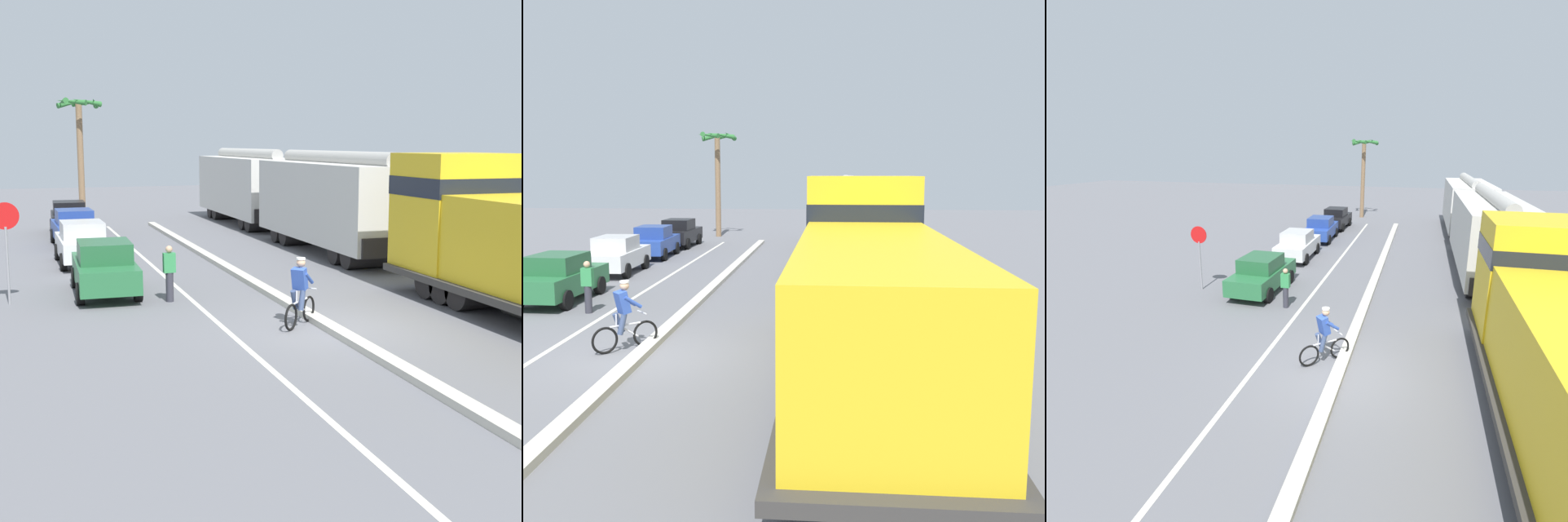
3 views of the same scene
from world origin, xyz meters
TOP-DOWN VIEW (x-y plane):
  - ground_plane at (0.00, 0.00)m, footprint 120.00×120.00m
  - median_curb at (0.00, 6.00)m, footprint 0.36×36.00m
  - lane_stripe at (-2.40, 6.00)m, footprint 0.14×36.00m
  - locomotive at (5.23, -0.89)m, footprint 3.10×11.61m
  - hopper_car_lead at (5.23, 11.26)m, footprint 2.90×10.60m
  - hopper_car_middle at (5.23, 22.86)m, footprint 2.90×10.60m
  - parked_car_green at (-4.66, 5.90)m, footprint 1.92×4.25m
  - parked_car_white at (-4.80, 11.73)m, footprint 1.88×4.22m
  - parked_car_blue at (-4.69, 16.86)m, footprint 1.92×4.24m
  - parked_car_black at (-4.57, 21.52)m, footprint 1.94×4.25m
  - cyclist at (-0.55, 0.46)m, footprint 1.28×1.22m
  - palm_tree_near at (-3.37, 27.45)m, footprint 2.68×2.77m
  - pedestrian_by_cars at (-3.03, 4.28)m, footprint 0.34×0.22m

SIDE VIEW (x-z plane):
  - ground_plane at x=0.00m, z-range 0.00..0.00m
  - lane_stripe at x=-2.40m, z-range 0.00..0.01m
  - median_curb at x=0.00m, z-range 0.00..0.16m
  - parked_car_green at x=-4.66m, z-range 0.01..1.63m
  - parked_car_white at x=-4.80m, z-range 0.01..1.63m
  - parked_car_blue at x=-4.69m, z-range 0.01..1.63m
  - parked_car_black at x=-4.57m, z-range 0.01..1.63m
  - cyclist at x=-0.55m, z-range -0.04..1.67m
  - pedestrian_by_cars at x=-3.03m, z-range 0.04..1.66m
  - locomotive at x=5.23m, z-range -0.30..3.90m
  - hopper_car_lead at x=5.23m, z-range -0.01..4.17m
  - hopper_car_middle at x=5.23m, z-range -0.01..4.17m
  - palm_tree_near at x=-3.37m, z-range 1.71..8.82m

